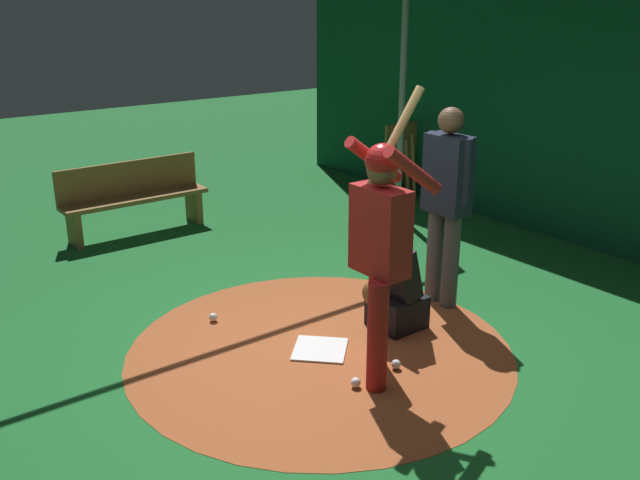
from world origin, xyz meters
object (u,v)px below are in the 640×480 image
object	(u,v)px
bench	(134,196)
catcher	(394,288)
batter	(381,240)
baseball_0	(213,317)
baseball_2	(396,364)
bat_rack	(408,162)
baseball_1	(356,382)
umpire	(446,196)
home_plate	(320,349)

from	to	relation	value
bench	catcher	bearing A→B (deg)	100.60
catcher	batter	bearing A→B (deg)	38.84
baseball_0	baseball_2	size ratio (longest dim) A/B	1.00
bat_rack	bench	world-z (taller)	bat_rack
baseball_2	baseball_1	bearing A→B (deg)	2.36
catcher	umpire	size ratio (longest dim) A/B	0.53
home_plate	baseball_1	xyz separation A→B (m)	(0.13, 0.61, 0.03)
home_plate	batter	distance (m)	1.22
catcher	bat_rack	size ratio (longest dim) A/B	0.91
baseball_1	baseball_2	xyz separation A→B (m)	(-0.42, -0.02, 0.00)
catcher	bench	xyz separation A→B (m)	(0.71, -3.80, 0.07)
bench	batter	bearing A→B (deg)	90.92
batter	baseball_2	distance (m)	1.06
catcher	baseball_0	world-z (taller)	catcher
bat_rack	baseball_2	size ratio (longest dim) A/B	14.20
bat_rack	bench	xyz separation A→B (m)	(3.70, -0.84, -0.05)
umpire	baseball_2	world-z (taller)	umpire
home_plate	bat_rack	world-z (taller)	bat_rack
baseball_1	home_plate	bearing A→B (deg)	-102.43
baseball_2	catcher	bearing A→B (deg)	-130.88
batter	baseball_1	size ratio (longest dim) A/B	28.67
bench	baseball_1	xyz separation A→B (m)	(0.17, 4.35, -0.40)
catcher	bench	bearing A→B (deg)	-79.40
baseball_0	bench	bearing A→B (deg)	-99.70
home_plate	bench	xyz separation A→B (m)	(-0.04, -3.74, 0.43)
baseball_0	baseball_1	distance (m)	1.63
home_plate	baseball_2	distance (m)	0.66
umpire	bench	xyz separation A→B (m)	(1.42, -3.68, -0.58)
baseball_0	baseball_1	xyz separation A→B (m)	(-0.30, 1.60, 0.00)
umpire	bat_rack	world-z (taller)	umpire
umpire	bat_rack	xyz separation A→B (m)	(-2.28, -2.83, -0.54)
bat_rack	umpire	bearing A→B (deg)	51.15
umpire	baseball_0	xyz separation A→B (m)	(1.89, -0.92, -0.99)
baseball_2	bat_rack	bearing A→B (deg)	-134.69
bat_rack	baseball_1	bearing A→B (deg)	42.18
umpire	bench	bearing A→B (deg)	-68.87
bat_rack	baseball_0	world-z (taller)	bat_rack
umpire	baseball_0	distance (m)	2.32
bat_rack	batter	bearing A→B (deg)	43.71
umpire	catcher	bearing A→B (deg)	9.85
umpire	baseball_1	world-z (taller)	umpire
baseball_0	baseball_1	size ratio (longest dim) A/B	1.00
home_plate	bench	bearing A→B (deg)	-90.61
catcher	baseball_2	xyz separation A→B (m)	(0.47, 0.54, -0.33)
baseball_0	baseball_2	bearing A→B (deg)	114.30
baseball_0	catcher	bearing A→B (deg)	138.54
baseball_2	umpire	bearing A→B (deg)	-150.62
baseball_1	baseball_2	world-z (taller)	same
bench	baseball_0	bearing A→B (deg)	80.30
catcher	umpire	bearing A→B (deg)	-170.15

